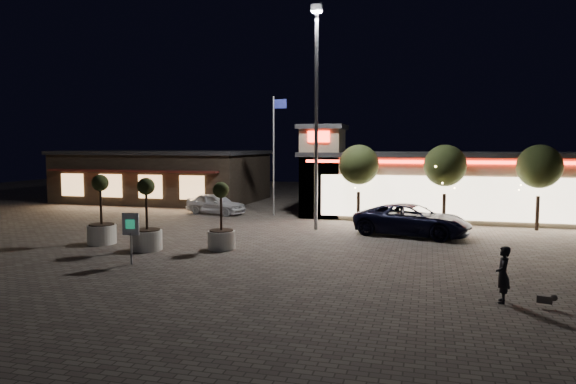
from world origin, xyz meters
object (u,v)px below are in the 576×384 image
(pedestrian, at_px, (503,275))
(valet_sign, at_px, (131,228))
(planter_mid, at_px, (147,228))
(planter_left, at_px, (101,222))
(white_sedan, at_px, (216,204))
(pickup_truck, at_px, (412,220))

(pedestrian, xyz_separation_m, valet_sign, (-13.58, 1.47, 0.59))
(planter_mid, bearing_deg, planter_left, 165.60)
(valet_sign, bearing_deg, white_sedan, 100.64)
(pickup_truck, bearing_deg, planter_left, 127.06)
(white_sedan, relative_size, planter_mid, 1.30)
(pedestrian, bearing_deg, valet_sign, -89.45)
(valet_sign, bearing_deg, pedestrian, -6.19)
(pickup_truck, relative_size, white_sedan, 1.40)
(white_sedan, relative_size, planter_left, 1.28)
(planter_mid, relative_size, valet_sign, 1.59)
(planter_left, bearing_deg, pedestrian, -15.86)
(white_sedan, xyz_separation_m, pedestrian, (16.39, -16.42, 0.13))
(pickup_truck, distance_m, white_sedan, 14.37)
(pickup_truck, xyz_separation_m, planter_left, (-14.39, -6.26, 0.20))
(planter_mid, bearing_deg, white_sedan, 98.88)
(white_sedan, distance_m, valet_sign, 15.22)
(white_sedan, relative_size, valet_sign, 2.07)
(planter_left, relative_size, valet_sign, 1.62)
(pickup_truck, distance_m, pedestrian, 11.59)
(pickup_truck, xyz_separation_m, planter_mid, (-11.48, -7.01, 0.18))
(planter_mid, distance_m, valet_sign, 2.90)
(valet_sign, bearing_deg, planter_left, 137.66)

